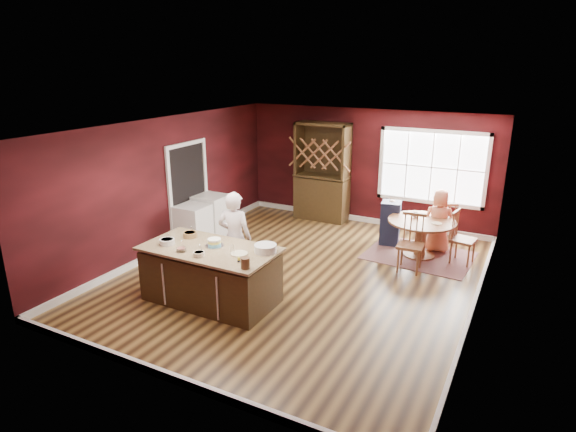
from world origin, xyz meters
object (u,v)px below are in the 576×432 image
at_px(kitchen_island, 211,276).
at_px(dryer, 212,216).
at_px(seated_woman, 439,221).
at_px(washer, 193,226).
at_px(toddler, 390,208).
at_px(hutch, 322,172).
at_px(baker, 235,238).
at_px(chair_south, 411,243).
at_px(chair_east, 464,238).
at_px(chair_north, 445,223).
at_px(dining_table, 421,231).
at_px(layer_cake, 214,243).
at_px(high_chair, 390,222).

xyz_separation_m(kitchen_island, dryer, (-1.78, 2.45, 0.03)).
relative_size(seated_woman, washer, 1.46).
bearing_deg(toddler, hutch, 154.60).
bearing_deg(baker, chair_south, -154.40).
xyz_separation_m(hutch, dryer, (-1.62, -2.30, -0.71)).
height_order(kitchen_island, hutch, hutch).
xyz_separation_m(chair_east, chair_north, (-0.49, 0.76, -0.02)).
xyz_separation_m(seated_woman, dryer, (-4.59, -1.44, -0.18)).
distance_m(seated_woman, dryer, 4.81).
relative_size(dining_table, layer_cake, 4.39).
relative_size(layer_cake, hutch, 0.13).
bearing_deg(chair_east, kitchen_island, 144.72).
xyz_separation_m(chair_east, hutch, (-3.52, 1.27, 0.66)).
distance_m(layer_cake, seated_woman, 4.72).
distance_m(baker, hutch, 4.00).
bearing_deg(toddler, high_chair, 47.21).
relative_size(toddler, hutch, 0.11).
height_order(kitchen_island, layer_cake, layer_cake).
bearing_deg(toddler, chair_north, 21.70).
distance_m(kitchen_island, layer_cake, 0.55).
xyz_separation_m(chair_east, high_chair, (-1.53, 0.36, -0.04)).
height_order(toddler, hutch, hutch).
distance_m(dining_table, baker, 3.75).
bearing_deg(kitchen_island, washer, 134.55).
xyz_separation_m(seated_woman, toddler, (-1.00, -0.08, 0.16)).
relative_size(chair_east, toddler, 4.02).
distance_m(dining_table, washer, 4.64).
distance_m(chair_east, washer, 5.41).
xyz_separation_m(seated_woman, washer, (-4.59, -2.08, -0.21)).
xyz_separation_m(dining_table, chair_east, (0.81, 0.02, -0.01)).
bearing_deg(dryer, chair_east, 11.34).
distance_m(washer, dryer, 0.64).
distance_m(chair_east, seated_woman, 0.70).
relative_size(high_chair, dryer, 1.03).
height_order(dining_table, toddler, toddler).
distance_m(layer_cake, dryer, 3.01).
bearing_deg(chair_south, toddler, 119.08).
xyz_separation_m(baker, chair_north, (2.91, 3.47, -0.32)).
bearing_deg(chair_north, toddler, 2.80).
relative_size(dining_table, high_chair, 1.35).
bearing_deg(chair_south, dryer, 179.13).
relative_size(chair_east, dryer, 1.11).
xyz_separation_m(toddler, dryer, (-3.59, -1.37, -0.34)).
relative_size(kitchen_island, chair_east, 2.07).
xyz_separation_m(layer_cake, chair_north, (2.84, 4.14, -0.48)).
bearing_deg(dryer, high_chair, 21.07).
relative_size(chair_east, hutch, 0.44).
relative_size(dining_table, baker, 0.80).
bearing_deg(high_chair, dryer, -168.78).
relative_size(kitchen_island, washer, 2.43).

